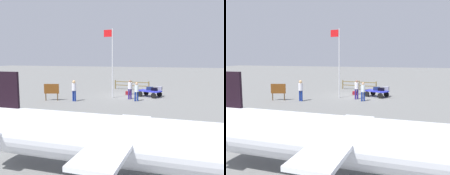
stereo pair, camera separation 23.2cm
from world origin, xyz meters
TOP-DOWN VIEW (x-y plane):
  - ground_plane at (0.00, 0.00)m, footprint 120.00×120.00m
  - luggage_cart at (-1.77, 0.05)m, footprint 2.24×1.82m
  - suitcase_navy at (-2.54, -0.32)m, footprint 0.67×0.46m
  - suitcase_grey at (-2.21, 0.14)m, footprint 0.56×0.45m
  - suitcase_tan at (-1.77, -0.04)m, footprint 0.64×0.41m
  - suitcase_maroon at (0.31, -0.59)m, footprint 0.50×0.39m
  - worker_lead at (-1.02, 2.51)m, footprint 0.43×0.43m
  - worker_trailing at (-0.32, 1.74)m, footprint 0.49×0.49m
  - worker_supervisor at (3.85, 3.92)m, footprint 0.44×0.44m
  - airplane_near at (-3.15, 15.45)m, footprint 9.41×4.81m
  - flagpole at (1.36, 1.53)m, footprint 0.84×0.17m
  - signboard at (5.77, 4.14)m, footprint 1.19×0.39m
  - wooden_fence at (0.73, -4.24)m, footprint 3.93×0.56m

SIDE VIEW (x-z plane):
  - ground_plane at x=0.00m, z-range 0.00..0.00m
  - suitcase_maroon at x=0.31m, z-range 0.00..0.32m
  - luggage_cart at x=-1.77m, z-range 0.14..0.72m
  - wooden_fence at x=0.73m, z-range 0.08..1.05m
  - suitcase_grey at x=-2.21m, z-range 0.58..0.85m
  - suitcase_tan at x=-1.77m, z-range 0.58..0.89m
  - suitcase_navy at x=-2.54m, z-range 0.58..0.93m
  - worker_lead at x=-1.02m, z-range 0.11..1.66m
  - signboard at x=5.77m, z-range 0.21..1.59m
  - worker_trailing at x=-0.32m, z-range 0.14..1.77m
  - worker_supervisor at x=3.85m, z-range 0.17..1.88m
  - airplane_near at x=-3.15m, z-range -0.37..2.78m
  - flagpole at x=1.36m, z-range 0.47..6.46m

